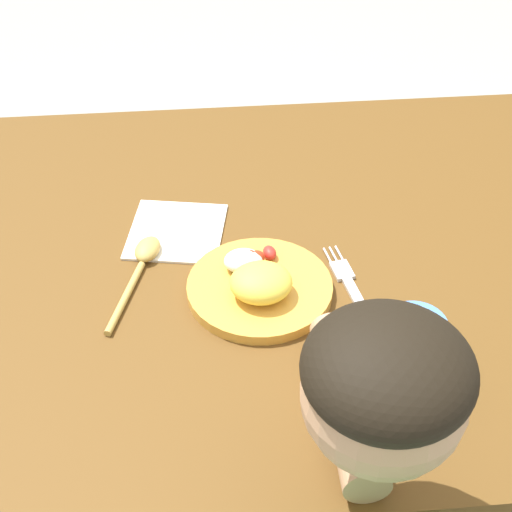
{
  "coord_description": "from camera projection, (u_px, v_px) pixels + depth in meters",
  "views": [
    {
      "loc": [
        -0.14,
        -0.85,
        1.43
      ],
      "look_at": [
        -0.06,
        -0.03,
        0.73
      ],
      "focal_mm": 53.36,
      "sensor_mm": 36.0,
      "label": 1
    }
  ],
  "objects": [
    {
      "name": "napkin",
      "position": [
        176.0,
        231.0,
        1.16
      ],
      "size": [
        0.16,
        0.17,
        0.0
      ],
      "primitive_type": "cube",
      "rotation": [
        0.0,
        0.0,
        -0.18
      ],
      "color": "white",
      "rests_on": "dining_table"
    },
    {
      "name": "spoon",
      "position": [
        142.0,
        261.0,
        1.09
      ],
      "size": [
        0.08,
        0.19,
        0.02
      ],
      "rotation": [
        0.0,
        0.0,
        1.27
      ],
      "color": "tan",
      "rests_on": "dining_table"
    },
    {
      "name": "plate",
      "position": [
        259.0,
        284.0,
        1.04
      ],
      "size": [
        0.2,
        0.2,
        0.06
      ],
      "color": "gold",
      "rests_on": "dining_table"
    },
    {
      "name": "drinking_cup",
      "position": [
        412.0,
        349.0,
        0.91
      ],
      "size": [
        0.07,
        0.07,
        0.09
      ],
      "primitive_type": "cylinder",
      "color": "#4D7ED0",
      "rests_on": "dining_table"
    },
    {
      "name": "fork",
      "position": [
        354.0,
        293.0,
        1.05
      ],
      "size": [
        0.05,
        0.2,
        0.01
      ],
      "rotation": [
        0.0,
        0.0,
        1.74
      ],
      "color": "silver",
      "rests_on": "dining_table"
    },
    {
      "name": "dining_table",
      "position": [
        294.0,
        301.0,
        1.19
      ],
      "size": [
        1.2,
        0.87,
        0.71
      ],
      "color": "brown",
      "rests_on": "ground_plane"
    },
    {
      "name": "ground_plane",
      "position": [
        285.0,
        511.0,
        1.59
      ],
      "size": [
        8.0,
        8.0,
        0.0
      ],
      "primitive_type": "plane",
      "color": "#959890"
    }
  ]
}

